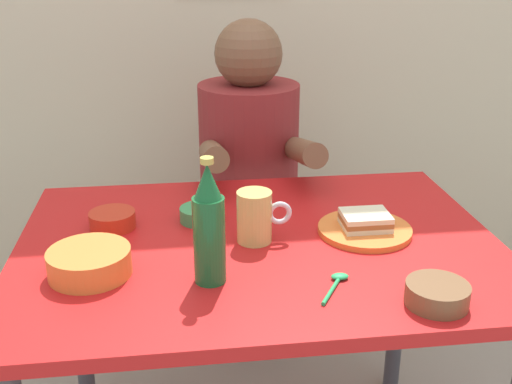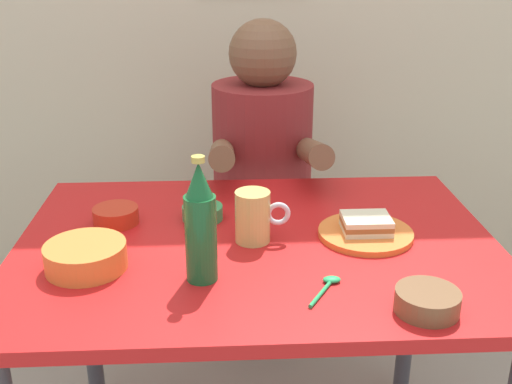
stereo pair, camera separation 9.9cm
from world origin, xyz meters
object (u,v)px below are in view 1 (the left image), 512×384
beer_mug (256,217)px  beer_bottle (209,227)px  person_seated (249,148)px  plate_orange (365,230)px  sandwich (365,220)px  soup_bowl_orange (89,261)px  stool (249,261)px  dining_table (259,276)px

beer_mug → beer_bottle: bearing=-124.5°
person_seated → plate_orange: bearing=-71.6°
sandwich → soup_bowl_orange: 0.63m
person_seated → beer_bottle: bearing=-102.3°
stool → plate_orange: bearing=-71.9°
plate_orange → stool: bearing=108.1°
person_seated → stool: bearing=90.0°
plate_orange → person_seated: bearing=108.4°
stool → plate_orange: size_ratio=2.05×
person_seated → plate_orange: person_seated is taller
stool → soup_bowl_orange: (-0.42, -0.74, 0.42)m
person_seated → soup_bowl_orange: 0.84m
plate_orange → sandwich: size_ratio=2.00×
person_seated → sandwich: size_ratio=6.54×
stool → plate_orange: 0.76m
sandwich → beer_mug: size_ratio=0.87×
sandwich → plate_orange: bearing=90.0°
dining_table → stool: (0.05, 0.63, -0.30)m
plate_orange → beer_bottle: size_ratio=0.84×
dining_table → stool: size_ratio=2.44×
dining_table → beer_bottle: (-0.12, -0.17, 0.21)m
beer_mug → soup_bowl_orange: beer_mug is taller
plate_orange → sandwich: sandwich is taller
stool → soup_bowl_orange: soup_bowl_orange is taller
soup_bowl_orange → dining_table: bearing=17.1°
person_seated → beer_mug: 0.63m
plate_orange → sandwich: (0.00, -0.00, 0.02)m
dining_table → sandwich: size_ratio=10.00×
person_seated → beer_bottle: person_seated is taller
beer_mug → person_seated: bearing=84.6°
plate_orange → soup_bowl_orange: size_ratio=1.29×
beer_bottle → soup_bowl_orange: size_ratio=1.54×
beer_mug → sandwich: bearing=3.0°
sandwich → beer_bottle: 0.42m
beer_bottle → soup_bowl_orange: beer_bottle is taller
beer_mug → beer_bottle: size_ratio=0.48×
sandwich → person_seated: bearing=108.4°
stool → sandwich: 0.78m
sandwich → beer_mug: 0.26m
plate_orange → beer_bottle: beer_bottle is taller
soup_bowl_orange → beer_bottle: bearing=-13.1°
sandwich → beer_mug: beer_mug is taller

